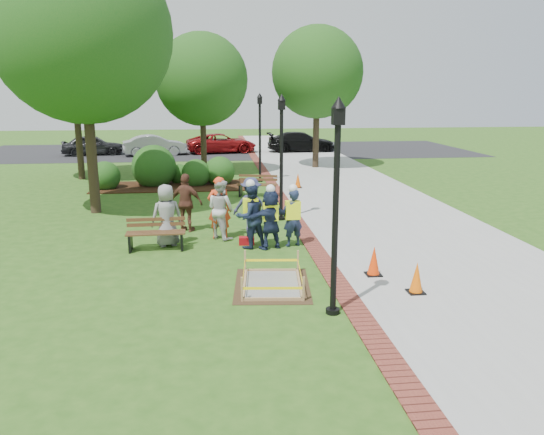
{
  "coord_description": "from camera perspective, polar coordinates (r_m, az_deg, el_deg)",
  "views": [
    {
      "loc": [
        -1.08,
        -12.7,
        4.35
      ],
      "look_at": [
        0.5,
        1.2,
        1.0
      ],
      "focal_mm": 35.0,
      "sensor_mm": 36.0,
      "label": 1
    }
  ],
  "objects": [
    {
      "name": "tree_right",
      "position": [
        30.84,
        4.88,
        15.29
      ],
      "size": [
        5.13,
        5.13,
        7.93
      ],
      "color": "#3D2D1E",
      "rests_on": "ground"
    },
    {
      "name": "brick_edging",
      "position": [
        23.28,
        0.61,
        2.74
      ],
      "size": [
        0.5,
        60.0,
        0.03
      ],
      "primitive_type": "cube",
      "color": "maroon",
      "rests_on": "ground"
    },
    {
      "name": "parked_car_b",
      "position": [
        37.7,
        -12.44,
        6.54
      ],
      "size": [
        2.92,
        4.98,
        1.52
      ],
      "primitive_type": "imported",
      "rotation": [
        0.0,
        0.0,
        1.77
      ],
      "color": "#9B9A9F",
      "rests_on": "ground"
    },
    {
      "name": "casual_person_b",
      "position": [
        15.91,
        -5.7,
        1.04
      ],
      "size": [
        0.62,
        0.42,
        1.88
      ],
      "color": "#EC411B",
      "rests_on": "ground"
    },
    {
      "name": "casual_person_d",
      "position": [
        16.86,
        -9.2,
        1.56
      ],
      "size": [
        0.69,
        0.58,
        1.84
      ],
      "color": "brown",
      "rests_on": "ground"
    },
    {
      "name": "sidewalk",
      "position": [
        23.9,
        8.38,
        2.86
      ],
      "size": [
        6.0,
        60.0,
        0.02
      ],
      "primitive_type": "cube",
      "color": "#9E9E99",
      "rests_on": "ground"
    },
    {
      "name": "shrub_c",
      "position": [
        25.28,
        -8.12,
        3.43
      ],
      "size": [
        1.34,
        1.34,
        1.34
      ],
      "primitive_type": "sphere",
      "color": "#184F16",
      "rests_on": "ground"
    },
    {
      "name": "casual_person_c",
      "position": [
        15.91,
        -5.55,
        0.9
      ],
      "size": [
        0.67,
        0.68,
        1.81
      ],
      "color": "silver",
      "rests_on": "ground"
    },
    {
      "name": "mulch_bed",
      "position": [
        25.15,
        -10.78,
        3.32
      ],
      "size": [
        7.0,
        3.0,
        0.05
      ],
      "primitive_type": "cube",
      "color": "#381E0F",
      "rests_on": "ground"
    },
    {
      "name": "cone_far",
      "position": [
        24.36,
        2.81,
        3.96
      ],
      "size": [
        0.35,
        0.35,
        0.69
      ],
      "color": "black",
      "rests_on": "ground"
    },
    {
      "name": "parked_car_c",
      "position": [
        38.61,
        -5.43,
        6.95
      ],
      "size": [
        2.71,
        4.86,
        1.5
      ],
      "primitive_type": "imported",
      "rotation": [
        0.0,
        0.0,
        1.73
      ],
      "color": "maroon",
      "rests_on": "ground"
    },
    {
      "name": "hivis_worker_c",
      "position": [
        14.89,
        -2.31,
        0.34
      ],
      "size": [
        0.68,
        0.56,
        1.97
      ],
      "color": "#161C3A",
      "rests_on": "ground"
    },
    {
      "name": "casual_person_e",
      "position": [
        16.5,
        -2.25,
        1.3
      ],
      "size": [
        0.61,
        0.45,
        1.75
      ],
      "color": "#33365A",
      "rests_on": "ground"
    },
    {
      "name": "shrub_b",
      "position": [
        25.64,
        -12.48,
        3.38
      ],
      "size": [
        2.06,
        2.06,
        2.06
      ],
      "primitive_type": "sphere",
      "color": "#184F16",
      "rests_on": "ground"
    },
    {
      "name": "toolbox",
      "position": [
        15.41,
        -2.75,
        -2.52
      ],
      "size": [
        0.46,
        0.28,
        0.22
      ],
      "primitive_type": "cube",
      "rotation": [
        0.0,
        0.0,
        -0.07
      ],
      "color": "maroon",
      "rests_on": "ground"
    },
    {
      "name": "parked_car_d",
      "position": [
        39.25,
        3.15,
        7.09
      ],
      "size": [
        2.13,
        4.8,
        1.56
      ],
      "primitive_type": "imported",
      "rotation": [
        0.0,
        0.0,
        1.58
      ],
      "color": "black",
      "rests_on": "ground"
    },
    {
      "name": "tree_far",
      "position": [
        28.24,
        -20.69,
        15.46
      ],
      "size": [
        5.69,
        5.69,
        8.59
      ],
      "color": "#3D2D1E",
      "rests_on": "ground"
    },
    {
      "name": "shrub_e",
      "position": [
        26.11,
        -9.88,
        3.68
      ],
      "size": [
        1.0,
        1.0,
        1.0
      ],
      "primitive_type": "sphere",
      "color": "#184F16",
      "rests_on": "ground"
    },
    {
      "name": "tree_left",
      "position": [
        20.14,
        -19.76,
        18.13
      ],
      "size": [
        6.14,
        6.14,
        9.33
      ],
      "color": "#3D2D1E",
      "rests_on": "ground"
    },
    {
      "name": "bench_near",
      "position": [
        15.18,
        -12.34,
        -2.4
      ],
      "size": [
        1.64,
        0.59,
        0.88
      ],
      "color": "brown",
      "rests_on": "ground"
    },
    {
      "name": "tree_back",
      "position": [
        28.49,
        -7.57,
        14.49
      ],
      "size": [
        4.77,
        4.77,
        7.31
      ],
      "color": "#3D2D1E",
      "rests_on": "ground"
    },
    {
      "name": "cone_front",
      "position": [
        12.11,
        15.28,
        -6.34
      ],
      "size": [
        0.36,
        0.36,
        0.72
      ],
      "color": "black",
      "rests_on": "ground"
    },
    {
      "name": "lamp_mid",
      "position": [
        17.95,
        1.02,
        7.49
      ],
      "size": [
        0.28,
        0.28,
        4.26
      ],
      "color": "black",
      "rests_on": "ground"
    },
    {
      "name": "bench_far",
      "position": [
        22.39,
        -1.59,
        3.01
      ],
      "size": [
        1.73,
        0.91,
        0.89
      ],
      "color": "brown",
      "rests_on": "ground"
    },
    {
      "name": "casual_person_a",
      "position": [
        15.38,
        -11.26,
        0.22
      ],
      "size": [
        0.66,
        0.54,
        1.79
      ],
      "color": "gray",
      "rests_on": "ground"
    },
    {
      "name": "wet_concrete_pad",
      "position": [
        12.17,
        0.01,
        -6.3
      ],
      "size": [
        1.92,
        2.46,
        0.55
      ],
      "color": "#47331E",
      "rests_on": "ground"
    },
    {
      "name": "ground",
      "position": [
        13.47,
        -1.54,
        -5.38
      ],
      "size": [
        100.0,
        100.0,
        0.0
      ],
      "primitive_type": "plane",
      "color": "#285116",
      "rests_on": "ground"
    },
    {
      "name": "parked_car_a",
      "position": [
        39.08,
        -18.66,
        6.38
      ],
      "size": [
        2.78,
        4.92,
        1.52
      ],
      "primitive_type": "imported",
      "rotation": [
        0.0,
        0.0,
        1.74
      ],
      "color": "black",
      "rests_on": "ground"
    },
    {
      "name": "hivis_worker_a",
      "position": [
        14.82,
        -0.16,
        0.06
      ],
      "size": [
        0.62,
        0.5,
        1.84
      ],
      "color": "#192942",
      "rests_on": "ground"
    },
    {
      "name": "hivis_worker_b",
      "position": [
        15.06,
        2.25,
        0.21
      ],
      "size": [
        0.61,
        0.49,
        1.8
      ],
      "color": "#151A38",
      "rests_on": "ground"
    },
    {
      "name": "shrub_d",
      "position": [
        25.5,
        -5.61,
        3.59
      ],
      "size": [
        1.44,
        1.44,
        1.44
      ],
      "primitive_type": "sphere",
      "color": "#184F16",
      "rests_on": "ground"
    },
    {
      "name": "lamp_far",
      "position": [
        25.87,
        -1.32,
        9.32
      ],
      "size": [
        0.28,
        0.28,
        4.26
      ],
      "color": "black",
      "rests_on": "ground"
    },
    {
      "name": "cone_back",
      "position": [
        13.0,
        10.9,
        -4.68
      ],
      "size": [
        0.37,
        0.37,
        0.74
      ],
      "color": "black",
      "rests_on": "ground"
    },
    {
      "name": "lamp_near",
      "position": [
        10.15,
        6.91,
        2.75
      ],
      "size": [
        0.28,
        0.28,
        4.26
      ],
      "color": "black",
      "rests_on": "ground"
    },
    {
      "name": "parking_lot",
      "position": [
        39.95,
        -4.93,
        7.18
      ],
      "size": [
        36.0,
        12.0,
        0.01
      ],
      "primitive_type": "cube",
      "color": "black",
      "rests_on": "ground"
    },
    {
      "name": "shrub_a",
      "position": [
        25.25,
        -17.43,
        2.93
      ],
      "size": [
        1.37,
        1.37,
        1.37
      ],
      "primitive_type": "sphere",
      "color": "#184F16",
      "rests_on": "ground"
    }
  ]
}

